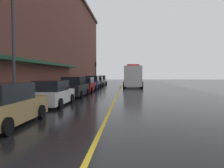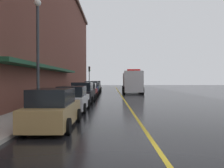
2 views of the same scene
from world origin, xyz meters
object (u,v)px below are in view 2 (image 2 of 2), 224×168
object	(u,v)px
parked_car_1	(73,99)
box_truck	(132,82)
parking_meter_0	(81,87)
traffic_light_near	(89,73)
parked_car_4	(91,88)
parked_car_6	(96,86)
street_lamp_left	(38,43)
parked_car_0	(53,109)
parked_car_5	(94,88)
parked_car_2	(83,93)
parked_car_3	(88,91)
parking_meter_1	(86,86)

from	to	relation	value
parked_car_1	box_truck	size ratio (longest dim) A/B	0.55
parking_meter_0	traffic_light_near	world-z (taller)	traffic_light_near
traffic_light_near	parked_car_4	bearing A→B (deg)	-83.98
parked_car_6	street_lamp_left	distance (m)	29.85
parked_car_0	traffic_light_near	size ratio (longest dim) A/B	1.11
parked_car_1	box_truck	xyz separation A→B (m)	(5.90, 21.16, 0.89)
parked_car_5	street_lamp_left	world-z (taller)	street_lamp_left
parked_car_4	traffic_light_near	xyz separation A→B (m)	(-1.30, 12.34, 2.30)
parked_car_5	parked_car_2	bearing A→B (deg)	179.47
parked_car_2	parking_meter_0	size ratio (longest dim) A/B	3.38
parked_car_4	parked_car_5	bearing A→B (deg)	-1.85
parked_car_0	parked_car_6	bearing A→B (deg)	0.42
parked_car_6	box_truck	distance (m)	9.33
parked_car_0	parked_car_6	size ratio (longest dim) A/B	0.99
parked_car_1	parking_meter_0	size ratio (longest dim) A/B	3.36
parked_car_4	parked_car_5	world-z (taller)	parked_car_4
parked_car_3	box_truck	world-z (taller)	box_truck
box_truck	street_lamp_left	size ratio (longest dim) A/B	1.17
parked_car_0	parked_car_4	world-z (taller)	parked_car_4
parked_car_1	parked_car_6	world-z (taller)	parked_car_6
parked_car_1	street_lamp_left	world-z (taller)	street_lamp_left
parked_car_3	parked_car_6	distance (m)	16.92
parked_car_2	street_lamp_left	size ratio (longest dim) A/B	0.65
parked_car_4	parked_car_5	size ratio (longest dim) A/B	1.06
parked_car_6	street_lamp_left	world-z (taller)	street_lamp_left
parked_car_3	parked_car_6	world-z (taller)	parked_car_6
parked_car_0	parked_car_1	distance (m)	5.85
parked_car_3	street_lamp_left	xyz separation A→B (m)	(-2.02, -12.66, 3.60)
parked_car_6	box_truck	world-z (taller)	box_truck
box_truck	parking_meter_0	bearing A→B (deg)	-59.97
box_truck	parking_meter_1	world-z (taller)	box_truck
parked_car_1	parked_car_6	bearing A→B (deg)	0.57
parked_car_2	parked_car_3	xyz separation A→B (m)	(0.01, 5.37, -0.06)
parked_car_0	parked_car_3	distance (m)	17.29
parked_car_3	parking_meter_1	bearing A→B (deg)	7.02
parking_meter_0	parked_car_4	bearing A→B (deg)	6.95
box_truck	parked_car_6	bearing A→B (deg)	-139.56
parked_car_0	parking_meter_1	bearing A→B (deg)	3.17
parking_meter_0	parking_meter_1	xyz separation A→B (m)	(0.00, 6.31, 0.00)
parked_car_2	box_truck	xyz separation A→B (m)	(5.86, 15.08, 0.82)
parked_car_2	box_truck	size ratio (longest dim) A/B	0.55
parked_car_2	street_lamp_left	distance (m)	8.35
parking_meter_1	box_truck	bearing A→B (deg)	-17.66
parked_car_2	traffic_light_near	xyz separation A→B (m)	(-1.35, 23.59, 2.30)
box_truck	parked_car_1	bearing A→B (deg)	-14.31
parked_car_0	parking_meter_1	xyz separation A→B (m)	(-1.39, 29.32, 0.25)
parked_car_5	parking_meter_0	size ratio (longest dim) A/B	3.25
parked_car_3	street_lamp_left	world-z (taller)	street_lamp_left
parked_car_3	parked_car_4	world-z (taller)	parked_car_4
parking_meter_1	parked_car_1	bearing A→B (deg)	-86.65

